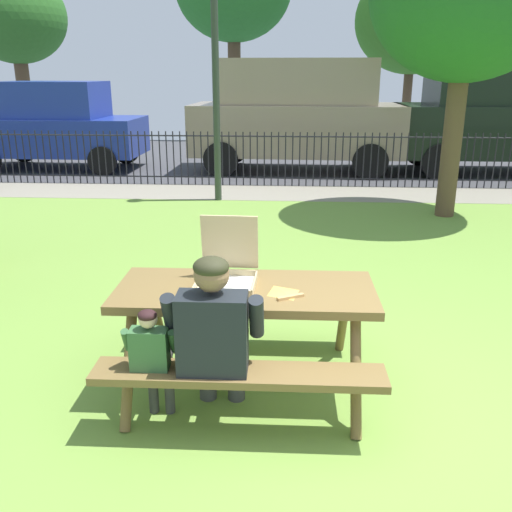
{
  "coord_description": "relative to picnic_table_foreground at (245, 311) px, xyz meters",
  "views": [
    {
      "loc": [
        -0.68,
        -2.98,
        2.2
      ],
      "look_at": [
        -0.94,
        1.37,
        0.75
      ],
      "focal_mm": 39.08,
      "sensor_mm": 36.0,
      "label": 1
    }
  ],
  "objects": [
    {
      "name": "parked_car_center",
      "position": [
        0.43,
        9.34,
        0.71
      ],
      "size": [
        4.77,
        2.21,
        2.46
      ],
      "color": "gray",
      "rests_on": "ground"
    },
    {
      "name": "street_asphalt",
      "position": [
        0.97,
        11.35,
        -0.6
      ],
      "size": [
        28.0,
        7.61,
        0.01
      ],
      "primitive_type": "cube",
      "color": "#424247"
    },
    {
      "name": "cobblestone_walkway",
      "position": [
        0.97,
        6.84,
        -0.6
      ],
      "size": [
        28.0,
        1.4,
        0.01
      ],
      "primitive_type": "cube",
      "color": "gray"
    },
    {
      "name": "far_tree_left",
      "position": [
        -9.42,
        16.96,
        3.38
      ],
      "size": [
        3.52,
        3.52,
        5.61
      ],
      "color": "brown",
      "rests_on": "ground"
    },
    {
      "name": "child_at_table",
      "position": [
        -0.54,
        -0.53,
        -0.08
      ],
      "size": [
        0.34,
        0.33,
        0.85
      ],
      "color": "#3D3D3D",
      "rests_on": "ground"
    },
    {
      "name": "iron_fence_streetside",
      "position": [
        0.97,
        7.54,
        -0.05
      ],
      "size": [
        22.18,
        0.03,
        1.07
      ],
      "color": "black",
      "rests_on": "ground"
    },
    {
      "name": "lamp_post_walkway",
      "position": [
        -0.98,
        6.18,
        1.98
      ],
      "size": [
        0.28,
        0.28,
        4.24
      ],
      "color": "#2D382D",
      "rests_on": "ground"
    },
    {
      "name": "pizza_box_open",
      "position": [
        -0.13,
        0.1,
        0.28
      ],
      "size": [
        0.42,
        0.47,
        0.46
      ],
      "color": "tan",
      "rests_on": "picnic_table_foreground"
    },
    {
      "name": "parked_car_right",
      "position": [
        5.05,
        9.34,
        0.71
      ],
      "size": [
        4.71,
        2.09,
        2.46
      ],
      "color": "black",
      "rests_on": "ground"
    },
    {
      "name": "parked_car_left",
      "position": [
        -5.14,
        9.34,
        0.41
      ],
      "size": [
        3.93,
        1.9,
        1.98
      ],
      "color": "navy",
      "rests_on": "ground"
    },
    {
      "name": "picnic_table_foreground",
      "position": [
        0.0,
        0.0,
        0.0
      ],
      "size": [
        1.81,
        1.5,
        0.79
      ],
      "color": "brown",
      "rests_on": "ground"
    },
    {
      "name": "far_tree_center",
      "position": [
        4.34,
        16.96,
        3.23
      ],
      "size": [
        3.89,
        3.89,
        5.58
      ],
      "color": "brown",
      "rests_on": "ground"
    },
    {
      "name": "ground",
      "position": [
        0.97,
        1.47,
        -0.61
      ],
      "size": [
        28.0,
        12.14,
        0.02
      ],
      "primitive_type": "cube",
      "color": "olive"
    },
    {
      "name": "pizza_slice_on_table",
      "position": [
        0.28,
        -0.1,
        0.18
      ],
      "size": [
        0.27,
        0.28,
        0.02
      ],
      "color": "#F3C050",
      "rests_on": "picnic_table_foreground"
    },
    {
      "name": "adult_at_table",
      "position": [
        -0.15,
        -0.5,
        0.06
      ],
      "size": [
        0.61,
        0.59,
        1.19
      ],
      "color": "#434343",
      "rests_on": "ground"
    }
  ]
}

